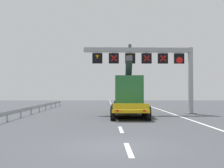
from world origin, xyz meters
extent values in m
plane|color=#424449|center=(0.00, 0.00, 0.00)|extent=(112.00, 112.00, 0.00)
cube|color=silver|center=(0.56, -0.58, 0.01)|extent=(0.20, 2.60, 0.01)
cube|color=silver|center=(0.56, 4.83, 0.01)|extent=(0.20, 2.60, 0.01)
cube|color=silver|center=(0.56, 10.25, 0.01)|extent=(0.20, 2.60, 0.01)
cube|color=silver|center=(0.56, 15.66, 0.01)|extent=(0.20, 2.60, 0.01)
cube|color=silver|center=(0.56, 21.08, 0.01)|extent=(0.20, 2.60, 0.01)
cube|color=silver|center=(0.56, 26.50, 0.01)|extent=(0.20, 2.60, 0.01)
cube|color=silver|center=(0.56, 31.91, 0.01)|extent=(0.20, 2.60, 0.01)
cube|color=silver|center=(0.56, 37.33, 0.01)|extent=(0.20, 2.60, 0.01)
cube|color=silver|center=(0.56, 42.75, 0.01)|extent=(0.20, 2.60, 0.01)
cube|color=silver|center=(0.56, 48.16, 0.01)|extent=(0.20, 2.60, 0.01)
cube|color=silver|center=(0.56, 53.58, 0.01)|extent=(0.20, 2.60, 0.01)
cube|color=silver|center=(0.56, 58.99, 0.01)|extent=(0.20, 2.60, 0.01)
cube|color=silver|center=(6.20, 12.00, 0.01)|extent=(0.20, 63.00, 0.01)
cube|color=#9EA0A5|center=(8.04, 15.79, 3.27)|extent=(0.40, 0.40, 6.53)
cube|color=slate|center=(8.04, 15.79, 0.04)|extent=(0.90, 0.90, 0.08)
cube|color=#9EA0A5|center=(2.88, 15.79, 6.28)|extent=(10.72, 0.44, 0.44)
cube|color=#4C4C51|center=(2.04, 15.79, 6.68)|extent=(0.28, 0.40, 0.28)
cube|color=black|center=(6.92, 15.79, 5.46)|extent=(0.99, 0.24, 1.01)
cube|color=#9EA0A5|center=(6.92, 15.79, 6.01)|extent=(0.08, 0.08, 0.16)
cone|color=red|center=(6.92, 15.66, 5.27)|extent=(0.63, 0.02, 0.63)
cube|color=black|center=(5.31, 15.79, 5.46)|extent=(0.99, 0.24, 1.01)
cube|color=#9EA0A5|center=(5.31, 15.79, 6.01)|extent=(0.08, 0.08, 0.16)
cube|color=red|center=(5.31, 15.66, 5.46)|extent=(0.60, 0.02, 0.60)
cube|color=red|center=(5.31, 15.66, 5.46)|extent=(0.60, 0.02, 0.60)
cube|color=black|center=(3.69, 15.79, 5.46)|extent=(0.99, 0.24, 1.01)
cube|color=#9EA0A5|center=(3.69, 15.79, 6.01)|extent=(0.08, 0.08, 0.16)
cube|color=red|center=(3.69, 15.66, 5.46)|extent=(0.60, 0.02, 0.60)
cube|color=red|center=(3.69, 15.66, 5.46)|extent=(0.60, 0.02, 0.60)
cube|color=black|center=(2.08, 15.79, 5.46)|extent=(0.99, 0.24, 1.01)
cube|color=#9EA0A5|center=(2.08, 15.79, 6.01)|extent=(0.08, 0.08, 0.16)
cone|color=orange|center=(2.08, 15.66, 5.56)|extent=(0.35, 0.35, 0.35)
cube|color=black|center=(0.46, 15.79, 5.46)|extent=(0.99, 0.24, 1.01)
cube|color=#9EA0A5|center=(0.46, 15.79, 6.01)|extent=(0.08, 0.08, 0.16)
cube|color=red|center=(0.46, 15.66, 5.46)|extent=(0.60, 0.02, 0.60)
cube|color=red|center=(0.46, 15.66, 5.46)|extent=(0.60, 0.02, 0.60)
cube|color=black|center=(-1.15, 15.79, 5.46)|extent=(0.99, 0.24, 1.01)
cube|color=#9EA0A5|center=(-1.15, 15.79, 6.01)|extent=(0.08, 0.08, 0.16)
cone|color=orange|center=(-1.15, 15.66, 5.56)|extent=(0.35, 0.35, 0.35)
cube|color=yellow|center=(1.77, 14.19, 0.73)|extent=(3.30, 10.52, 0.24)
cube|color=yellow|center=(1.52, 8.91, 1.10)|extent=(2.66, 0.21, 0.44)
cylinder|color=black|center=(0.21, 9.76, 0.55)|extent=(0.37, 1.11, 1.10)
cylinder|color=black|center=(2.90, 9.63, 0.55)|extent=(0.37, 1.11, 1.10)
cylinder|color=black|center=(0.26, 10.81, 0.55)|extent=(0.37, 1.11, 1.10)
cylinder|color=black|center=(2.95, 10.67, 0.55)|extent=(0.37, 1.11, 1.10)
cylinder|color=black|center=(0.31, 11.86, 0.55)|extent=(0.37, 1.11, 1.10)
cylinder|color=black|center=(3.01, 11.72, 0.55)|extent=(0.37, 1.11, 1.10)
cylinder|color=black|center=(0.36, 12.90, 0.55)|extent=(0.37, 1.11, 1.10)
cylinder|color=black|center=(3.06, 12.77, 0.55)|extent=(0.37, 1.11, 1.10)
cylinder|color=black|center=(0.41, 13.95, 0.55)|extent=(0.37, 1.11, 1.10)
cylinder|color=black|center=(3.11, 13.82, 0.55)|extent=(0.37, 1.11, 1.10)
cube|color=gold|center=(2.12, 21.28, 2.10)|extent=(2.73, 3.32, 3.10)
cube|color=black|center=(2.12, 21.28, 2.80)|extent=(2.76, 3.34, 0.60)
cylinder|color=black|center=(0.88, 22.22, 0.55)|extent=(0.39, 1.12, 1.10)
cylinder|color=black|center=(3.45, 22.09, 0.55)|extent=(0.39, 1.12, 1.10)
cylinder|color=black|center=(0.78, 20.22, 0.55)|extent=(0.39, 1.12, 1.10)
cylinder|color=black|center=(3.35, 20.10, 0.55)|extent=(0.39, 1.12, 1.10)
cube|color=#236638|center=(1.79, 14.59, 2.20)|extent=(2.66, 5.83, 2.70)
cube|color=#2D2D33|center=(1.75, 13.73, 4.15)|extent=(0.70, 2.97, 2.29)
cube|color=red|center=(0.54, 8.92, 0.80)|extent=(0.20, 0.07, 0.12)
cube|color=red|center=(2.49, 8.82, 0.80)|extent=(0.20, 0.07, 0.12)
cube|color=#999EA3|center=(-7.48, 15.21, 0.60)|extent=(0.04, 34.43, 0.32)
cube|color=#999EA3|center=(-7.42, 8.95, 0.30)|extent=(0.10, 0.10, 0.60)
cube|color=#999EA3|center=(-7.42, 12.08, 0.30)|extent=(0.10, 0.10, 0.60)
cube|color=#999EA3|center=(-7.42, 15.21, 0.30)|extent=(0.10, 0.10, 0.60)
cube|color=#999EA3|center=(-7.42, 18.34, 0.30)|extent=(0.10, 0.10, 0.60)
cube|color=#999EA3|center=(-7.42, 21.47, 0.30)|extent=(0.10, 0.10, 0.60)
cube|color=#999EA3|center=(-7.42, 24.60, 0.30)|extent=(0.10, 0.10, 0.60)
cube|color=#999EA3|center=(-7.42, 27.73, 0.30)|extent=(0.10, 0.10, 0.60)
cube|color=#999EA3|center=(-7.42, 30.86, 0.30)|extent=(0.10, 0.10, 0.60)
camera|label=1|loc=(-0.28, -10.83, 2.19)|focal=43.63mm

